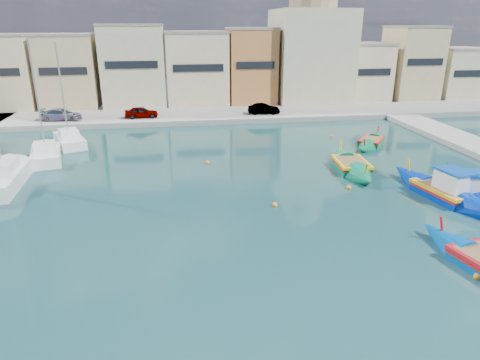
{
  "coord_description": "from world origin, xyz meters",
  "views": [
    {
      "loc": [
        -9.0,
        -19.2,
        10.73
      ],
      "look_at": [
        -5.1,
        6.0,
        1.4
      ],
      "focal_mm": 32.0,
      "sensor_mm": 36.0,
      "label": 1
    }
  ],
  "objects_px": {
    "church_block": "(311,42)",
    "luzzu_turquoise_cabin": "(445,193)",
    "luzzu_cyan_mid": "(371,143)",
    "luzzu_green": "(351,167)",
    "yacht_north": "(67,137)",
    "yacht_midnorth": "(46,151)",
    "yacht_mid": "(11,170)",
    "luzzu_blue_cabin": "(467,193)"
  },
  "relations": [
    {
      "from": "yacht_midnorth",
      "to": "church_block",
      "type": "bearing_deg",
      "value": 35.72
    },
    {
      "from": "yacht_mid",
      "to": "luzzu_cyan_mid",
      "type": "bearing_deg",
      "value": 7.97
    },
    {
      "from": "luzzu_turquoise_cabin",
      "to": "luzzu_blue_cabin",
      "type": "height_order",
      "value": "luzzu_turquoise_cabin"
    },
    {
      "from": "luzzu_turquoise_cabin",
      "to": "luzzu_blue_cabin",
      "type": "bearing_deg",
      "value": -12.18
    },
    {
      "from": "luzzu_turquoise_cabin",
      "to": "luzzu_green",
      "type": "bearing_deg",
      "value": 120.96
    },
    {
      "from": "yacht_north",
      "to": "luzzu_turquoise_cabin",
      "type": "bearing_deg",
      "value": -34.25
    },
    {
      "from": "luzzu_turquoise_cabin",
      "to": "yacht_midnorth",
      "type": "bearing_deg",
      "value": 153.58
    },
    {
      "from": "church_block",
      "to": "yacht_midnorth",
      "type": "distance_m",
      "value": 37.91
    },
    {
      "from": "luzzu_turquoise_cabin",
      "to": "yacht_midnorth",
      "type": "xyz_separation_m",
      "value": [
        -28.26,
        14.04,
        0.02
      ]
    },
    {
      "from": "luzzu_blue_cabin",
      "to": "yacht_north",
      "type": "distance_m",
      "value": 34.76
    },
    {
      "from": "church_block",
      "to": "yacht_midnorth",
      "type": "height_order",
      "value": "church_block"
    },
    {
      "from": "luzzu_green",
      "to": "yacht_north",
      "type": "bearing_deg",
      "value": 152.34
    },
    {
      "from": "yacht_midnorth",
      "to": "yacht_mid",
      "type": "distance_m",
      "value": 5.38
    },
    {
      "from": "luzzu_turquoise_cabin",
      "to": "yacht_mid",
      "type": "height_order",
      "value": "yacht_mid"
    },
    {
      "from": "luzzu_cyan_mid",
      "to": "yacht_mid",
      "type": "height_order",
      "value": "yacht_mid"
    },
    {
      "from": "yacht_midnorth",
      "to": "yacht_mid",
      "type": "relative_size",
      "value": 0.84
    },
    {
      "from": "yacht_north",
      "to": "yacht_mid",
      "type": "relative_size",
      "value": 0.8
    },
    {
      "from": "luzzu_cyan_mid",
      "to": "yacht_midnorth",
      "type": "xyz_separation_m",
      "value": [
        -29.22,
        1.0,
        0.18
      ]
    },
    {
      "from": "luzzu_cyan_mid",
      "to": "yacht_north",
      "type": "height_order",
      "value": "yacht_north"
    },
    {
      "from": "luzzu_green",
      "to": "yacht_mid",
      "type": "relative_size",
      "value": 0.71
    },
    {
      "from": "luzzu_cyan_mid",
      "to": "yacht_midnorth",
      "type": "height_order",
      "value": "yacht_midnorth"
    },
    {
      "from": "luzzu_cyan_mid",
      "to": "luzzu_green",
      "type": "distance_m",
      "value": 8.23
    },
    {
      "from": "church_block",
      "to": "luzzu_cyan_mid",
      "type": "bearing_deg",
      "value": -92.19
    },
    {
      "from": "luzzu_blue_cabin",
      "to": "luzzu_green",
      "type": "distance_m",
      "value": 8.42
    },
    {
      "from": "luzzu_green",
      "to": "yacht_midnorth",
      "type": "distance_m",
      "value": 25.66
    },
    {
      "from": "luzzu_turquoise_cabin",
      "to": "luzzu_cyan_mid",
      "type": "relative_size",
      "value": 1.44
    },
    {
      "from": "church_block",
      "to": "luzzu_turquoise_cabin",
      "type": "relative_size",
      "value": 1.85
    },
    {
      "from": "luzzu_blue_cabin",
      "to": "yacht_midnorth",
      "type": "relative_size",
      "value": 0.82
    },
    {
      "from": "luzzu_turquoise_cabin",
      "to": "yacht_midnorth",
      "type": "relative_size",
      "value": 0.99
    },
    {
      "from": "luzzu_blue_cabin",
      "to": "church_block",
      "type": "bearing_deg",
      "value": 89.33
    },
    {
      "from": "luzzu_cyan_mid",
      "to": "yacht_midnorth",
      "type": "distance_m",
      "value": 29.24
    },
    {
      "from": "luzzu_blue_cabin",
      "to": "yacht_north",
      "type": "height_order",
      "value": "yacht_north"
    },
    {
      "from": "luzzu_cyan_mid",
      "to": "luzzu_turquoise_cabin",
      "type": "bearing_deg",
      "value": -94.22
    },
    {
      "from": "luzzu_green",
      "to": "church_block",
      "type": "bearing_deg",
      "value": 79.17
    },
    {
      "from": "church_block",
      "to": "yacht_mid",
      "type": "height_order",
      "value": "church_block"
    },
    {
      "from": "luzzu_green",
      "to": "yacht_north",
      "type": "xyz_separation_m",
      "value": [
        -23.83,
        12.49,
        0.1
      ]
    },
    {
      "from": "yacht_mid",
      "to": "church_block",
      "type": "bearing_deg",
      "value": 40.71
    },
    {
      "from": "church_block",
      "to": "luzzu_turquoise_cabin",
      "type": "bearing_deg",
      "value": -92.93
    },
    {
      "from": "yacht_north",
      "to": "yacht_mid",
      "type": "height_order",
      "value": "yacht_mid"
    },
    {
      "from": "luzzu_turquoise_cabin",
      "to": "luzzu_cyan_mid",
      "type": "bearing_deg",
      "value": 85.78
    },
    {
      "from": "luzzu_green",
      "to": "yacht_midnorth",
      "type": "height_order",
      "value": "yacht_midnorth"
    },
    {
      "from": "yacht_midnorth",
      "to": "luzzu_cyan_mid",
      "type": "bearing_deg",
      "value": -1.97
    }
  ]
}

